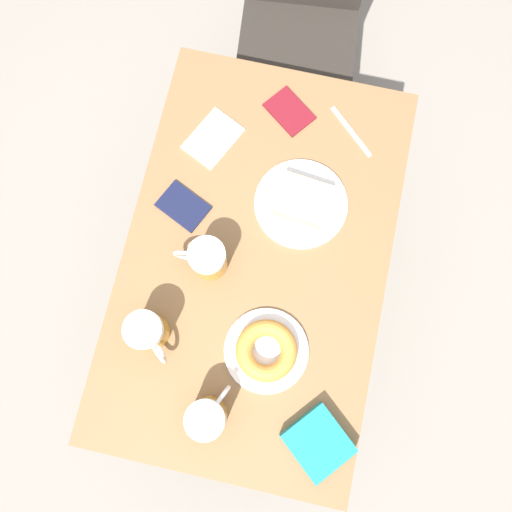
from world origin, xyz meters
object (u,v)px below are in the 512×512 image
(beer_mug_left, at_px, (208,416))
(passport_far_edge, at_px, (289,111))
(plate_with_donut, at_px, (266,351))
(napkin_folded, at_px, (213,138))
(chair, at_px, (301,12))
(blue_pouch, at_px, (318,442))
(passport_near_edge, at_px, (183,206))
(plate_with_cake, at_px, (301,202))
(beer_mug_right, at_px, (148,332))
(fork, at_px, (351,132))
(beer_mug_center, at_px, (207,259))

(beer_mug_left, height_order, passport_far_edge, beer_mug_left)
(plate_with_donut, relative_size, napkin_folded, 1.16)
(chair, height_order, blue_pouch, chair)
(passport_near_edge, bearing_deg, plate_with_cake, 13.76)
(plate_with_donut, xyz_separation_m, beer_mug_right, (-0.29, -0.02, 0.04))
(chair, xyz_separation_m, fork, (0.22, -0.49, 0.21))
(plate_with_donut, distance_m, passport_far_edge, 0.65)
(plate_with_donut, height_order, fork, plate_with_donut)
(plate_with_cake, distance_m, fork, 0.25)
(fork, distance_m, passport_near_edge, 0.50)
(passport_far_edge, bearing_deg, fork, -6.78)
(passport_near_edge, relative_size, passport_far_edge, 0.99)
(chair, relative_size, plate_with_cake, 3.53)
(beer_mug_center, bearing_deg, chair, 85.76)
(passport_near_edge, distance_m, passport_far_edge, 0.39)
(plate_with_donut, bearing_deg, passport_near_edge, 132.75)
(plate_with_donut, bearing_deg, beer_mug_left, -119.89)
(fork, xyz_separation_m, passport_near_edge, (-0.39, -0.31, 0.00))
(chair, relative_size, passport_far_edge, 5.66)
(beer_mug_right, bearing_deg, passport_far_edge, 72.45)
(chair, height_order, napkin_folded, chair)
(plate_with_donut, height_order, passport_far_edge, plate_with_donut)
(chair, bearing_deg, fork, -71.55)
(beer_mug_left, bearing_deg, passport_far_edge, 88.26)
(plate_with_donut, xyz_separation_m, beer_mug_center, (-0.19, 0.18, 0.04))
(beer_mug_right, xyz_separation_m, passport_near_edge, (-0.01, 0.34, -0.06))
(beer_mug_center, bearing_deg, plate_with_donut, -44.12)
(beer_mug_center, height_order, blue_pouch, beer_mug_center)
(passport_far_edge, relative_size, blue_pouch, 0.83)
(beer_mug_right, bearing_deg, beer_mug_center, 64.70)
(beer_mug_center, distance_m, blue_pouch, 0.51)
(napkin_folded, xyz_separation_m, passport_near_edge, (-0.03, -0.20, 0.00))
(chair, bearing_deg, beer_mug_left, -94.98)
(fork, relative_size, blue_pouch, 0.73)
(beer_mug_left, xyz_separation_m, beer_mug_center, (-0.09, 0.36, 0.00))
(napkin_folded, bearing_deg, blue_pouch, -58.71)
(passport_far_edge, distance_m, blue_pouch, 0.86)
(plate_with_donut, xyz_separation_m, napkin_folded, (-0.26, 0.52, -0.02))
(plate_with_cake, relative_size, blue_pouch, 1.33)
(beer_mug_left, height_order, beer_mug_right, same)
(beer_mug_right, xyz_separation_m, napkin_folded, (0.02, 0.54, -0.06))
(beer_mug_right, bearing_deg, fork, 58.96)
(passport_near_edge, height_order, passport_far_edge, same)
(chair, distance_m, blue_pouch, 1.35)
(passport_near_edge, bearing_deg, plate_with_donut, -47.25)
(beer_mug_center, bearing_deg, napkin_folded, 102.08)
(chair, xyz_separation_m, beer_mug_left, (0.02, -1.29, 0.26))
(chair, bearing_deg, beer_mug_right, -104.15)
(passport_far_edge, xyz_separation_m, blue_pouch, (0.24, -0.83, 0.02))
(beer_mug_center, xyz_separation_m, blue_pouch, (0.36, -0.37, -0.04))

